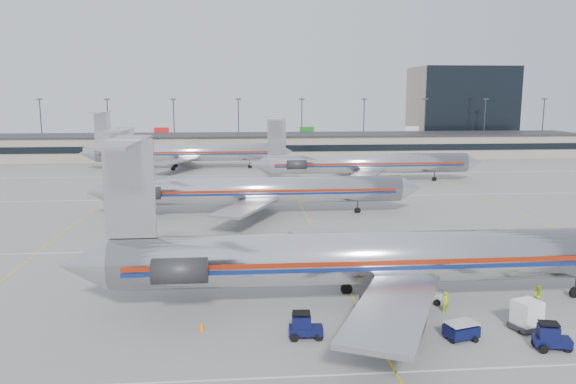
{
  "coord_description": "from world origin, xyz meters",
  "views": [
    {
      "loc": [
        -9.01,
        -48.06,
        16.09
      ],
      "look_at": [
        -3.12,
        18.95,
        4.5
      ],
      "focal_mm": 35.0,
      "sensor_mm": 36.0,
      "label": 1
    }
  ],
  "objects": [
    {
      "name": "tug_center",
      "position": [
        1.31,
        -14.38,
        0.72
      ],
      "size": [
        2.07,
        1.25,
        1.58
      ],
      "rotation": [
        0.0,
        0.0,
        0.15
      ],
      "color": "#090D36",
      "rests_on": "ground"
    },
    {
      "name": "light_mast_row",
      "position": [
        0.0,
        112.0,
        8.58
      ],
      "size": [
        163.6,
        0.4,
        15.28
      ],
      "color": "#38383D",
      "rests_on": "ground"
    },
    {
      "name": "terminal",
      "position": [
        0.0,
        97.97,
        3.16
      ],
      "size": [
        162.0,
        17.0,
        6.25
      ],
      "color": "gray",
      "rests_on": "ground"
    },
    {
      "name": "uld_container",
      "position": [
        10.74,
        -12.79,
        1.06
      ],
      "size": [
        2.44,
        2.23,
        2.1
      ],
      "rotation": [
        0.0,
        0.0,
        0.34
      ],
      "color": "#2D2D30",
      "rests_on": "ground"
    },
    {
      "name": "jet_foreground",
      "position": [
        1.82,
        -7.07,
        3.82
      ],
      "size": [
        50.23,
        29.58,
        13.15
      ],
      "color": "silver",
      "rests_on": "ground"
    },
    {
      "name": "cart_outer",
      "position": [
        5.61,
        -13.9,
        0.63
      ],
      "size": [
        2.38,
        1.94,
        1.18
      ],
      "rotation": [
        0.0,
        0.0,
        0.28
      ],
      "color": "#090D36",
      "rests_on": "ground"
    },
    {
      "name": "belt_loader",
      "position": [
        4.88,
        -7.33,
        0.62
      ],
      "size": [
        4.49,
        2.61,
        2.31
      ],
      "rotation": [
        0.0,
        0.0,
        0.38
      ],
      "color": "#AAAAAA",
      "rests_on": "ground"
    },
    {
      "name": "jet_back_row",
      "position": [
        -21.2,
        77.26,
        3.72
      ],
      "size": [
        46.85,
        28.82,
        12.81
      ],
      "color": "silver",
      "rests_on": "ground"
    },
    {
      "name": "ground",
      "position": [
        0.0,
        0.0,
        0.0
      ],
      "size": [
        260.0,
        260.0,
        0.0
      ],
      "primitive_type": "plane",
      "color": "gray",
      "rests_on": "ground"
    },
    {
      "name": "cone_left",
      "position": [
        -11.77,
        -10.94,
        0.32
      ],
      "size": [
        0.52,
        0.52,
        0.64
      ],
      "primitive_type": "cone",
      "rotation": [
        0.0,
        0.0,
        0.12
      ],
      "color": "orange",
      "rests_on": "ground"
    },
    {
      "name": "ramp_worker_far",
      "position": [
        13.8,
        -8.77,
        0.86
      ],
      "size": [
        0.93,
        0.77,
        1.73
      ],
      "primitive_type": "imported",
      "rotation": [
        0.0,
        0.0,
        -0.15
      ],
      "color": "#9FC312",
      "rests_on": "ground"
    },
    {
      "name": "tug_right",
      "position": [
        10.68,
        -15.91,
        0.83
      ],
      "size": [
        2.46,
        1.64,
        1.83
      ],
      "rotation": [
        0.0,
        0.0,
        -0.25
      ],
      "color": "#090D36",
      "rests_on": "ground"
    },
    {
      "name": "ramp_worker_near",
      "position": [
        6.29,
        -9.23,
        0.82
      ],
      "size": [
        0.71,
        0.61,
        1.63
      ],
      "primitive_type": "imported",
      "rotation": [
        0.0,
        0.0,
        0.43
      ],
      "color": "#A6C912",
      "rests_on": "ground"
    },
    {
      "name": "distant_building",
      "position": [
        62.0,
        128.0,
        12.5
      ],
      "size": [
        30.0,
        20.0,
        25.0
      ],
      "primitive_type": "cube",
      "color": "tan",
      "rests_on": "ground"
    },
    {
      "name": "apron_markings",
      "position": [
        0.0,
        10.0,
        0.01
      ],
      "size": [
        160.0,
        0.15,
        0.02
      ],
      "primitive_type": "cube",
      "color": "silver",
      "rests_on": "ground"
    },
    {
      "name": "jet_second_row",
      "position": [
        -7.28,
        27.06,
        3.46
      ],
      "size": [
        45.5,
        26.79,
        11.91
      ],
      "color": "silver",
      "rests_on": "ground"
    },
    {
      "name": "jet_third_row",
      "position": [
        14.29,
        55.01,
        3.52
      ],
      "size": [
        44.32,
        27.26,
        12.12
      ],
      "color": "silver",
      "rests_on": "ground"
    },
    {
      "name": "tug_left",
      "position": [
        -4.85,
        -12.84,
        0.84
      ],
      "size": [
        2.33,
        1.25,
        1.85
      ],
      "rotation": [
        0.0,
        0.0,
        -0.05
      ],
      "color": "#090D36",
      "rests_on": "ground"
    },
    {
      "name": "cart_inner",
      "position": [
        0.88,
        -15.14,
        0.63
      ],
      "size": [
        2.12,
        1.46,
        1.19
      ],
      "rotation": [
        0.0,
        0.0,
        -0.01
      ],
      "color": "#090D36",
      "rests_on": "ground"
    },
    {
      "name": "cone_right",
      "position": [
        10.91,
        -11.72,
        0.26
      ],
      "size": [
        0.46,
        0.46,
        0.52
      ],
      "primitive_type": "cone",
      "rotation": [
        0.0,
        0.0,
        -0.21
      ],
      "color": "orange",
      "rests_on": "ground"
    }
  ]
}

